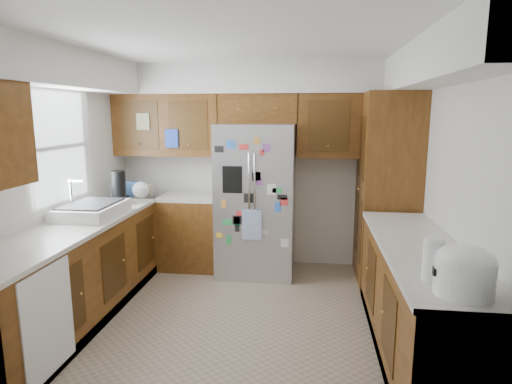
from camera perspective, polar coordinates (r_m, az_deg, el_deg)
floor at (r=4.28m, az=-2.08°, el=-16.26°), size 3.60×3.60×0.00m
room_shell at (r=4.20m, az=-2.87°, el=9.08°), size 3.64×3.24×2.52m
left_counter_run at (r=4.54m, az=-19.50°, el=-9.38°), size 1.36×3.20×0.92m
right_counter_run at (r=3.72m, az=20.74°, el=-14.05°), size 0.63×2.25×0.92m
pantry at (r=5.07m, az=17.05°, el=0.36°), size 0.60×0.90×2.15m
fridge at (r=5.12m, az=0.04°, el=-1.07°), size 0.90×0.79×1.80m
bridge_cabinet at (r=5.24m, az=0.36°, el=11.03°), size 0.96×0.34×0.35m
fridge_top_items at (r=5.25m, az=-1.44°, el=14.22°), size 0.74×0.27×0.26m
sink_assembly at (r=4.51m, az=-21.10°, el=-2.22°), size 0.52×0.70×0.37m
left_counter_clutter at (r=5.16m, az=-16.73°, el=0.28°), size 0.38×0.90×0.38m
rice_cooker at (r=2.68m, az=26.08°, el=-9.24°), size 0.33×0.32×0.28m
paper_towel at (r=2.82m, az=22.52°, el=-8.26°), size 0.12×0.12×0.27m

